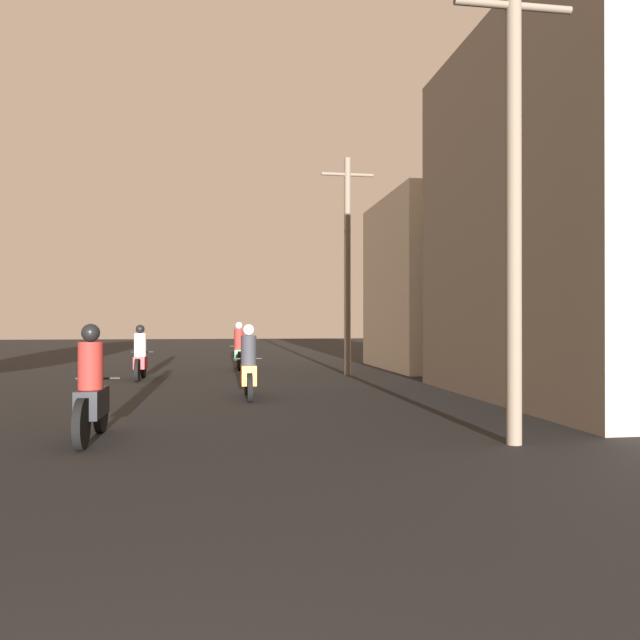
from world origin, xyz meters
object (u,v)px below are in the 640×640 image
at_px(motorcycle_red, 140,357).
at_px(building_right_near, 614,212).
at_px(utility_pole_near, 514,193).
at_px(motorcycle_black, 92,394).
at_px(utility_pole_far, 347,261).
at_px(motorcycle_orange, 248,369).
at_px(motorcycle_green, 239,350).
at_px(building_right_far, 447,284).

relative_size(motorcycle_red, building_right_near, 0.25).
bearing_deg(utility_pole_near, building_right_near, 44.43).
relative_size(motorcycle_black, utility_pole_far, 0.29).
bearing_deg(utility_pole_far, motorcycle_black, -119.15).
relative_size(motorcycle_orange, building_right_near, 0.24).
bearing_deg(motorcycle_green, motorcycle_orange, -94.96).
bearing_deg(motorcycle_red, building_right_near, -27.72).
bearing_deg(motorcycle_black, utility_pole_far, 63.72).
distance_m(motorcycle_black, utility_pole_far, 11.54).
bearing_deg(utility_pole_far, motorcycle_green, 139.03).
height_order(building_right_far, utility_pole_near, utility_pole_near).
distance_m(motorcycle_orange, building_right_far, 10.61).
bearing_deg(motorcycle_red, motorcycle_black, -84.25).
distance_m(motorcycle_green, utility_pole_far, 5.06).
distance_m(motorcycle_black, motorcycle_green, 12.74).
bearing_deg(utility_pole_near, motorcycle_red, 120.44).
xyz_separation_m(motorcycle_orange, motorcycle_red, (-2.77, 4.65, -0.00)).
distance_m(motorcycle_green, utility_pole_near, 14.25).
height_order(motorcycle_black, utility_pole_near, utility_pole_near).
height_order(motorcycle_black, building_right_near, building_right_near).
distance_m(motorcycle_red, utility_pole_far, 6.64).
distance_m(motorcycle_orange, motorcycle_red, 5.41).
bearing_deg(motorcycle_orange, building_right_near, -2.98).
bearing_deg(motorcycle_black, utility_pole_near, -8.58).
distance_m(motorcycle_green, building_right_far, 7.51).
relative_size(building_right_far, utility_pole_near, 0.97).
xyz_separation_m(motorcycle_red, utility_pole_far, (5.96, 0.75, 2.82)).
relative_size(building_right_far, utility_pole_far, 0.92).
xyz_separation_m(motorcycle_red, building_right_far, (9.91, 2.86, 2.29)).
height_order(motorcycle_orange, utility_pole_far, utility_pole_far).
bearing_deg(motorcycle_red, motorcycle_orange, -56.71).
distance_m(motorcycle_orange, utility_pole_near, 6.86).
bearing_deg(motorcycle_green, building_right_near, -56.72).
relative_size(utility_pole_near, utility_pole_far, 0.94).
bearing_deg(utility_pole_near, motorcycle_black, 168.55).
relative_size(building_right_near, building_right_far, 1.30).
relative_size(motorcycle_orange, utility_pole_near, 0.31).
height_order(building_right_near, utility_pole_near, building_right_near).
relative_size(motorcycle_red, building_right_far, 0.32).
distance_m(motorcycle_red, motorcycle_green, 4.48).
distance_m(motorcycle_red, building_right_far, 10.56).
xyz_separation_m(building_right_far, utility_pole_far, (-3.94, -2.12, 0.53)).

